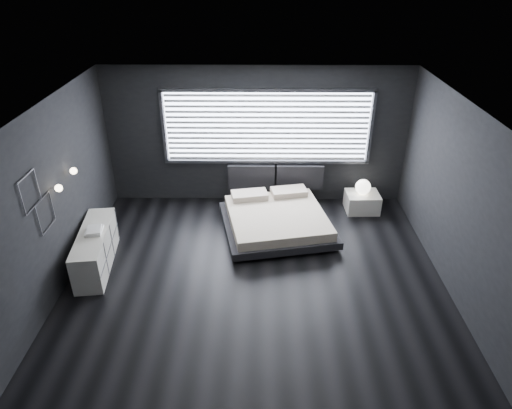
{
  "coord_description": "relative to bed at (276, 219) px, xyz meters",
  "views": [
    {
      "loc": [
        0.07,
        -5.86,
        4.62
      ],
      "look_at": [
        0.0,
        0.85,
        0.9
      ],
      "focal_mm": 32.0,
      "sensor_mm": 36.0,
      "label": 1
    }
  ],
  "objects": [
    {
      "name": "wall_art_upper",
      "position": [
        -3.35,
        -2.03,
        1.62
      ],
      "size": [
        0.01,
        0.48,
        0.48
      ],
      "color": "#47474C",
      "rests_on": "ground"
    },
    {
      "name": "bed",
      "position": [
        0.0,
        0.0,
        0.0
      ],
      "size": [
        2.28,
        2.21,
        0.51
      ],
      "color": "black",
      "rests_on": "ground"
    },
    {
      "name": "wall_art_lower",
      "position": [
        -3.35,
        -1.78,
        1.15
      ],
      "size": [
        0.01,
        0.48,
        0.48
      ],
      "color": "#47474C",
      "rests_on": "ground"
    },
    {
      "name": "headboard",
      "position": [
        0.01,
        1.16,
        0.34
      ],
      "size": [
        1.96,
        0.16,
        0.52
      ],
      "color": "black",
      "rests_on": "ground"
    },
    {
      "name": "book_stack",
      "position": [
        -3.0,
        -1.12,
        0.44
      ],
      "size": [
        0.29,
        0.37,
        0.07
      ],
      "color": "white",
      "rests_on": "dresser"
    },
    {
      "name": "sconce_near",
      "position": [
        -3.26,
        -1.43,
        1.37
      ],
      "size": [
        0.18,
        0.11,
        0.11
      ],
      "color": "silver",
      "rests_on": "ground"
    },
    {
      "name": "nightstand",
      "position": [
        1.76,
        0.78,
        -0.05
      ],
      "size": [
        0.67,
        0.57,
        0.38
      ],
      "primitive_type": "cube",
      "rotation": [
        0.0,
        0.0,
        0.04
      ],
      "color": "silver",
      "rests_on": "ground"
    },
    {
      "name": "dresser",
      "position": [
        -3.03,
        -1.13,
        0.09
      ],
      "size": [
        0.64,
        1.65,
        0.64
      ],
      "color": "silver",
      "rests_on": "ground"
    },
    {
      "name": "sconce_far",
      "position": [
        -3.26,
        -0.83,
        1.37
      ],
      "size": [
        0.18,
        0.11,
        0.11
      ],
      "color": "silver",
      "rests_on": "ground"
    },
    {
      "name": "orb_lamp",
      "position": [
        1.74,
        0.78,
        0.3
      ],
      "size": [
        0.3,
        0.3,
        0.3
      ],
      "primitive_type": "sphere",
      "color": "white",
      "rests_on": "nightstand"
    },
    {
      "name": "window",
      "position": [
        -0.18,
        1.21,
        1.38
      ],
      "size": [
        4.14,
        0.09,
        1.52
      ],
      "color": "white",
      "rests_on": "ground"
    },
    {
      "name": "room",
      "position": [
        -0.38,
        -1.48,
        1.17
      ],
      "size": [
        6.04,
        6.0,
        2.8
      ],
      "color": "black",
      "rests_on": "ground"
    }
  ]
}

